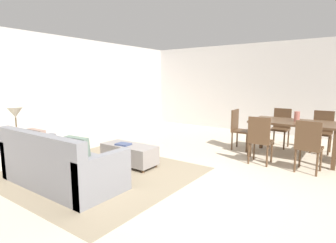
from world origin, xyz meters
name	(u,v)px	position (x,y,z in m)	size (l,w,h in m)	color
ground_plane	(201,189)	(0.00, 0.00, 0.00)	(10.80, 10.80, 0.00)	beige
wall_back	(284,89)	(0.00, 5.00, 1.35)	(9.00, 0.12, 2.70)	beige
wall_left	(53,90)	(-4.50, 0.50, 1.35)	(0.12, 11.00, 2.70)	beige
area_rug	(100,173)	(-1.74, -0.41, 0.00)	(3.00, 2.80, 0.01)	gray
couch	(60,166)	(-1.84, -1.09, 0.29)	(2.02, 0.91, 0.86)	gray
ottoman_table	(129,153)	(-1.64, 0.22, 0.23)	(1.08, 0.47, 0.40)	gray
side_table	(18,143)	(-3.15, -1.07, 0.47)	(0.40, 0.40, 0.59)	olive
table_lamp	(15,114)	(-3.15, -1.07, 1.01)	(0.26, 0.26, 0.53)	brown
dining_table	(294,126)	(0.76, 2.56, 0.67)	(1.64, 0.97, 0.76)	#513823
dining_chair_near_left	(260,138)	(0.34, 1.70, 0.52)	(0.41, 0.41, 0.92)	#513823
dining_chair_near_right	(308,144)	(1.16, 1.68, 0.52)	(0.42, 0.42, 0.92)	#513823
dining_chair_far_left	(281,125)	(0.33, 3.40, 0.52)	(0.43, 0.43, 0.92)	#513823
dining_chair_far_right	(322,129)	(1.20, 3.40, 0.52)	(0.41, 0.41, 0.92)	#513823
dining_chair_head_west	(239,127)	(-0.41, 2.58, 0.52)	(0.41, 0.41, 0.92)	#513823
vase_centerpiece	(297,116)	(0.80, 2.59, 0.86)	(0.11, 0.11, 0.20)	#B26659
book_on_ottoman	(123,144)	(-1.72, 0.15, 0.41)	(0.26, 0.20, 0.03)	#3F4C72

